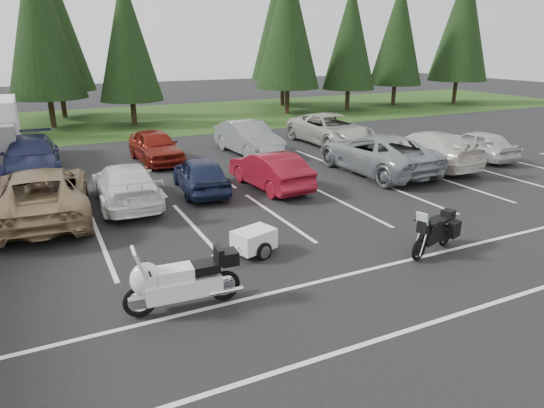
{
  "coord_description": "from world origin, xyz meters",
  "views": [
    {
      "loc": [
        -6.11,
        -12.16,
        5.31
      ],
      "look_at": [
        -0.4,
        -0.5,
        0.99
      ],
      "focal_mm": 32.0,
      "sensor_mm": 36.0,
      "label": 1
    }
  ],
  "objects": [
    {
      "name": "stall_markings",
      "position": [
        0.0,
        2.0,
        0.0
      ],
      "size": [
        32.0,
        16.0,
        0.01
      ],
      "primitive_type": "cube",
      "color": "silver",
      "rests_on": "ground"
    },
    {
      "name": "car_near_8",
      "position": [
        12.77,
        4.09,
        0.69
      ],
      "size": [
        1.74,
        4.11,
        1.39
      ],
      "primitive_type": "imported",
      "rotation": [
        0.0,
        0.0,
        3.12
      ],
      "color": "#B9B8BD",
      "rests_on": "ground"
    },
    {
      "name": "car_near_5",
      "position": [
        1.71,
        4.01,
        0.7
      ],
      "size": [
        1.8,
        4.36,
        1.4
      ],
      "primitive_type": "imported",
      "rotation": [
        0.0,
        0.0,
        3.22
      ],
      "color": "maroon",
      "rests_on": "ground"
    },
    {
      "name": "touring_motorcycle",
      "position": [
        -3.81,
        -3.26,
        0.76
      ],
      "size": [
        2.78,
        1.01,
        1.51
      ],
      "primitive_type": null,
      "rotation": [
        0.0,
        0.0,
        -0.06
      ],
      "color": "white",
      "rests_on": "ground"
    },
    {
      "name": "car_far_2",
      "position": [
        -1.21,
        10.19,
        0.75
      ],
      "size": [
        1.98,
        4.48,
        1.5
      ],
      "primitive_type": "imported",
      "rotation": [
        0.0,
        0.0,
        0.05
      ],
      "color": "maroon",
      "rests_on": "ground"
    },
    {
      "name": "lake_water",
      "position": [
        4.0,
        55.0,
        0.0
      ],
      "size": [
        70.0,
        50.0,
        0.02
      ],
      "primitive_type": "cube",
      "color": "gray",
      "rests_on": "ground"
    },
    {
      "name": "conifer_7",
      "position": [
        17.5,
        21.8,
        5.81
      ],
      "size": [
        4.27,
        4.27,
        9.94
      ],
      "color": "#332316",
      "rests_on": "ground"
    },
    {
      "name": "cargo_trailer",
      "position": [
        -1.38,
        -1.42,
        0.36
      ],
      "size": [
        1.72,
        1.28,
        0.71
      ],
      "primitive_type": null,
      "rotation": [
        0.0,
        0.0,
        0.3
      ],
      "color": "white",
      "rests_on": "ground"
    },
    {
      "name": "conifer_back_c",
      "position": [
        14.0,
        26.8,
        7.49
      ],
      "size": [
        5.5,
        5.5,
        12.81
      ],
      "color": "#332316",
      "rests_on": "ground"
    },
    {
      "name": "car_near_2",
      "position": [
        -6.21,
        4.07,
        0.82
      ],
      "size": [
        3.12,
        6.08,
        1.64
      ],
      "primitive_type": "imported",
      "rotation": [
        0.0,
        0.0,
        3.07
      ],
      "color": "#8C7251",
      "rests_on": "ground"
    },
    {
      "name": "conifer_5",
      "position": [
        0.0,
        21.6,
        5.63
      ],
      "size": [
        4.14,
        4.14,
        9.63
      ],
      "color": "#332316",
      "rests_on": "ground"
    },
    {
      "name": "car_near_4",
      "position": [
        -0.84,
        4.66,
        0.67
      ],
      "size": [
        1.97,
        4.1,
        1.35
      ],
      "primitive_type": "imported",
      "rotation": [
        0.0,
        0.0,
        3.04
      ],
      "color": "#181F3C",
      "rests_on": "ground"
    },
    {
      "name": "conifer_4",
      "position": [
        -5.0,
        22.9,
        6.53
      ],
      "size": [
        4.8,
        4.8,
        11.17
      ],
      "color": "#332316",
      "rests_on": "ground"
    },
    {
      "name": "conifer_8",
      "position": [
        23.0,
        22.6,
        6.17
      ],
      "size": [
        4.53,
        4.53,
        10.56
      ],
      "color": "#332316",
      "rests_on": "ground"
    },
    {
      "name": "car_far_4",
      "position": [
        8.4,
        10.13,
        0.82
      ],
      "size": [
        2.81,
        5.93,
        1.64
      ],
      "primitive_type": "imported",
      "rotation": [
        0.0,
        0.0,
        0.02
      ],
      "color": "#B0AAA1",
      "rests_on": "ground"
    },
    {
      "name": "conifer_6",
      "position": [
        12.0,
        22.1,
        6.71
      ],
      "size": [
        4.93,
        4.93,
        11.48
      ],
      "color": "#332316",
      "rests_on": "ground"
    },
    {
      "name": "car_far_3",
      "position": [
        3.37,
        9.85,
        0.8
      ],
      "size": [
        2.02,
        4.98,
        1.61
      ],
      "primitive_type": "imported",
      "rotation": [
        0.0,
        0.0,
        0.06
      ],
      "color": "slate",
      "rests_on": "ground"
    },
    {
      "name": "car_near_3",
      "position": [
        -3.59,
        4.41,
        0.71
      ],
      "size": [
        2.17,
        4.94,
        1.41
      ],
      "primitive_type": "imported",
      "rotation": [
        0.0,
        0.0,
        3.1
      ],
      "color": "white",
      "rests_on": "ground"
    },
    {
      "name": "car_far_1",
      "position": [
        -6.44,
        10.24,
        0.79
      ],
      "size": [
        2.34,
        5.47,
        1.57
      ],
      "primitive_type": "imported",
      "rotation": [
        0.0,
        0.0,
        -0.03
      ],
      "color": "#181D3E",
      "rests_on": "ground"
    },
    {
      "name": "adventure_motorcycle",
      "position": [
        2.91,
        -3.39,
        0.66
      ],
      "size": [
        2.31,
        1.39,
        1.33
      ],
      "primitive_type": null,
      "rotation": [
        0.0,
        0.0,
        0.31
      ],
      "color": "black",
      "rests_on": "ground"
    },
    {
      "name": "conifer_back_b",
      "position": [
        -4.0,
        27.5,
        6.77
      ],
      "size": [
        4.97,
        4.97,
        11.58
      ],
      "color": "#332316",
      "rests_on": "ground"
    },
    {
      "name": "conifer_9",
      "position": [
        29.0,
        21.3,
        7.07
      ],
      "size": [
        5.19,
        5.19,
        12.1
      ],
      "color": "#332316",
      "rests_on": "ground"
    },
    {
      "name": "car_near_6",
      "position": [
        6.85,
        4.12,
        0.84
      ],
      "size": [
        2.88,
        6.06,
        1.67
      ],
      "primitive_type": "imported",
      "rotation": [
        0.0,
        0.0,
        3.16
      ],
      "color": "gray",
      "rests_on": "ground"
    },
    {
      "name": "car_near_7",
      "position": [
        9.46,
        4.01,
        0.8
      ],
      "size": [
        2.41,
        5.57,
        1.6
      ],
      "primitive_type": "imported",
      "rotation": [
        0.0,
        0.0,
        3.17
      ],
      "color": "beige",
      "rests_on": "ground"
    },
    {
      "name": "grass_strip",
      "position": [
        0.0,
        24.0,
        0.01
      ],
      "size": [
        80.0,
        16.0,
        0.01
      ],
      "primitive_type": "cube",
      "color": "#193410",
      "rests_on": "ground"
    },
    {
      "name": "ground",
      "position": [
        0.0,
        0.0,
        0.0
      ],
      "size": [
        120.0,
        120.0,
        0.0
      ],
      "primitive_type": "plane",
      "color": "black",
      "rests_on": "ground"
    }
  ]
}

